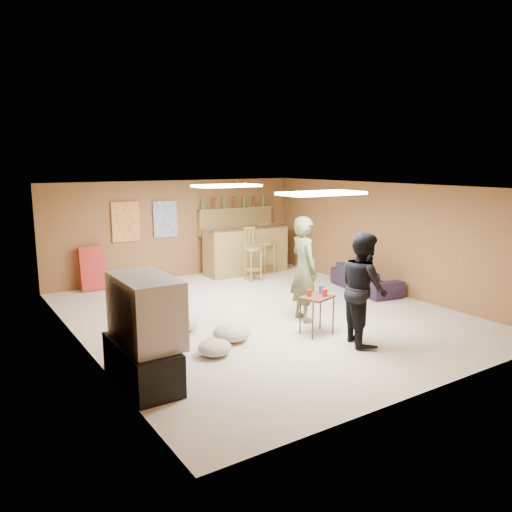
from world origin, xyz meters
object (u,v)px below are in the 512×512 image
tv_body (145,310)px  person_black (363,288)px  tray_table (317,315)px  person_olive (304,269)px  sofa (366,278)px  bar_counter (246,250)px

tv_body → person_black: person_black is taller
tray_table → person_olive: bearing=67.8°
person_black → sofa: 3.15m
sofa → person_black: bearing=145.0°
bar_counter → person_black: bearing=-102.0°
person_olive → tv_body: bearing=115.3°
sofa → tray_table: 2.99m
sofa → bar_counter: bearing=34.9°
tv_body → bar_counter: (4.15, 4.45, -0.35)m
person_olive → sofa: person_olive is taller
tv_body → person_black: size_ratio=0.67×
tv_body → bar_counter: tv_body is taller
tv_body → bar_counter: bearing=47.0°
bar_counter → tray_table: size_ratio=3.31×
person_olive → sofa: 2.52m
tv_body → sofa: (5.35, 1.72, -0.65)m
bar_counter → person_olive: bearing=-107.0°
person_olive → tray_table: bearing=167.1°
tv_body → person_black: (3.11, -0.43, -0.08)m
tray_table → sofa: bearing=30.6°
bar_counter → sofa: bearing=-66.3°
person_olive → sofa: bearing=-60.4°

